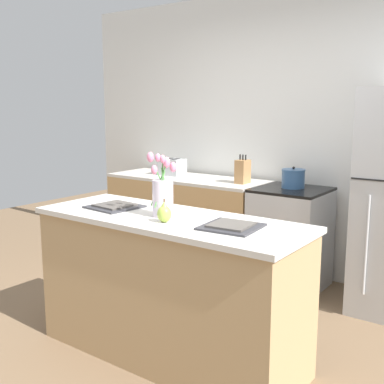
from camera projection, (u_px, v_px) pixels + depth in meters
The scene contains 12 objects.
ground_plane at pixel (170, 355), 3.17m from camera, with size 10.00×10.00×0.00m, color brown.
back_wall at pixel (302, 135), 4.52m from camera, with size 5.20×0.08×2.70m.
kitchen_island at pixel (169, 287), 3.09m from camera, with size 1.80×0.66×0.94m.
back_counter at pixel (187, 220), 4.98m from camera, with size 1.68×0.60×0.90m.
stove_range at pixel (290, 238), 4.30m from camera, with size 0.60×0.61×0.90m.
flower_vase at pixel (163, 193), 2.99m from camera, with size 0.15×0.16×0.40m.
pear_figurine at pixel (164, 213), 2.85m from camera, with size 0.09×0.09×0.14m.
plate_setting_left at pixel (115, 206), 3.27m from camera, with size 0.34×0.34×0.02m.
plate_setting_right at pixel (231, 226), 2.73m from camera, with size 0.34×0.34×0.02m.
toaster at pixel (172, 167), 5.03m from camera, with size 0.28×0.18×0.17m.
cooking_pot at pixel (293, 179), 4.24m from camera, with size 0.21×0.21×0.19m.
knife_block at pixel (243, 171), 4.49m from camera, with size 0.10×0.14×0.27m.
Camera 1 is at (1.85, -2.28, 1.62)m, focal length 45.00 mm.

